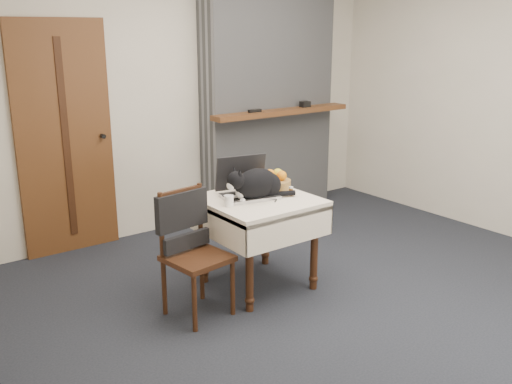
% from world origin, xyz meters
% --- Properties ---
extents(ground, '(4.50, 4.50, 0.00)m').
position_xyz_m(ground, '(0.00, 0.00, 0.00)').
color(ground, black).
rests_on(ground, ground).
extents(room_shell, '(4.52, 4.01, 2.61)m').
position_xyz_m(room_shell, '(0.00, 0.46, 1.76)').
color(room_shell, beige).
rests_on(room_shell, ground).
extents(door, '(0.82, 0.10, 2.00)m').
position_xyz_m(door, '(-1.20, 1.97, 1.00)').
color(door, brown).
rests_on(door, ground).
extents(chimney, '(1.62, 0.48, 2.60)m').
position_xyz_m(chimney, '(0.90, 1.85, 1.30)').
color(chimney, gray).
rests_on(chimney, ground).
extents(side_table, '(0.78, 0.78, 0.70)m').
position_xyz_m(side_table, '(-0.33, 0.39, 0.59)').
color(side_table, '#371C0F').
rests_on(side_table, ground).
extents(laptop, '(0.46, 0.41, 0.29)m').
position_xyz_m(laptop, '(-0.36, 0.50, 0.77)').
color(laptop, '#B7B7BC').
rests_on(laptop, side_table).
extents(cat, '(0.53, 0.24, 0.26)m').
position_xyz_m(cat, '(-0.34, 0.38, 0.81)').
color(cat, black).
rests_on(cat, side_table).
extents(cream_jar, '(0.07, 0.07, 0.08)m').
position_xyz_m(cream_jar, '(-0.61, 0.35, 0.74)').
color(cream_jar, white).
rests_on(cream_jar, side_table).
extents(pill_bottle, '(0.03, 0.03, 0.07)m').
position_xyz_m(pill_bottle, '(-0.08, 0.30, 0.73)').
color(pill_bottle, '#A25814').
rests_on(pill_bottle, side_table).
extents(fruit_basket, '(0.26, 0.26, 0.15)m').
position_xyz_m(fruit_basket, '(-0.07, 0.52, 0.76)').
color(fruit_basket, olive).
rests_on(fruit_basket, side_table).
extents(desk_clutter, '(0.15, 0.08, 0.01)m').
position_xyz_m(desk_clutter, '(-0.19, 0.38, 0.70)').
color(desk_clutter, black).
rests_on(desk_clutter, side_table).
extents(chair, '(0.44, 0.44, 0.88)m').
position_xyz_m(chair, '(-0.95, 0.34, 0.56)').
color(chair, '#371C0F').
rests_on(chair, ground).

